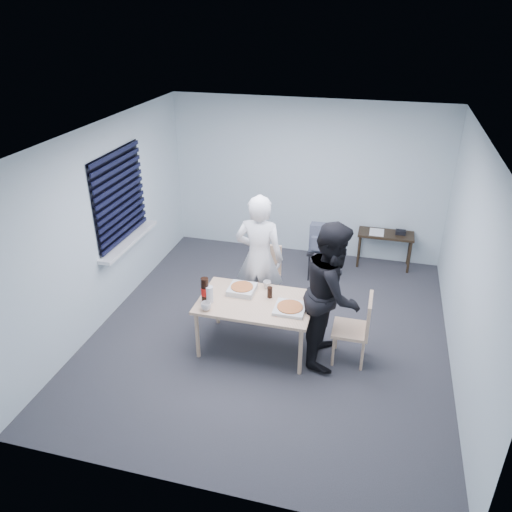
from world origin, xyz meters
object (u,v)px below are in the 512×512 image
(backpack, at_px, (320,238))
(mug_a, at_px, (206,306))
(person_white, at_px, (259,258))
(stool, at_px, (319,257))
(chair_far, at_px, (265,272))
(person_black, at_px, (332,293))
(dining_table, at_px, (256,305))
(soda_bottle, at_px, (205,290))
(mug_b, at_px, (267,285))
(side_table, at_px, (386,238))
(chair_right, at_px, (359,325))

(backpack, distance_m, mug_a, 2.49)
(person_white, distance_m, stool, 1.50)
(chair_far, height_order, person_black, person_black)
(person_white, bearing_deg, mug_a, 69.94)
(dining_table, distance_m, soda_bottle, 0.64)
(backpack, relative_size, mug_b, 4.43)
(side_table, distance_m, mug_b, 2.71)
(side_table, bearing_deg, chair_right, -95.19)
(mug_a, xyz_separation_m, mug_b, (0.57, 0.67, -0.00))
(chair_right, relative_size, mug_b, 8.90)
(chair_far, height_order, mug_a, chair_far)
(backpack, height_order, mug_b, backpack)
(chair_far, bearing_deg, backpack, 55.36)
(person_white, bearing_deg, side_table, -129.80)
(person_white, height_order, side_table, person_white)
(backpack, height_order, mug_a, backpack)
(backpack, height_order, soda_bottle, soda_bottle)
(side_table, height_order, backpack, backpack)
(person_black, bearing_deg, mug_a, 105.46)
(person_black, bearing_deg, dining_table, 93.82)
(dining_table, distance_m, mug_b, 0.36)
(chair_far, xyz_separation_m, mug_b, (0.19, -0.69, 0.21))
(side_table, bearing_deg, chair_far, -134.94)
(chair_far, height_order, soda_bottle, soda_bottle)
(person_black, height_order, soda_bottle, person_black)
(dining_table, height_order, chair_right, chair_right)
(soda_bottle, bearing_deg, dining_table, 14.18)
(dining_table, bearing_deg, side_table, 60.78)
(chair_right, xyz_separation_m, stool, (-0.74, 1.92, -0.15))
(dining_table, relative_size, soda_bottle, 4.44)
(dining_table, distance_m, mug_a, 0.62)
(person_white, relative_size, stool, 3.72)
(person_white, bearing_deg, backpack, -117.18)
(dining_table, bearing_deg, chair_far, 97.54)
(chair_far, distance_m, soda_bottle, 1.29)
(soda_bottle, bearing_deg, chair_right, 5.89)
(side_table, xyz_separation_m, mug_a, (-1.99, -2.97, 0.22))
(dining_table, relative_size, chair_right, 1.55)
(dining_table, bearing_deg, mug_a, -147.19)
(person_white, distance_m, backpack, 1.41)
(person_white, relative_size, side_table, 2.02)
(mug_b, bearing_deg, backpack, 74.61)
(person_black, bearing_deg, side_table, -12.51)
(person_black, bearing_deg, stool, 11.99)
(person_white, height_order, person_black, same)
(chair_far, xyz_separation_m, person_black, (1.04, -0.96, 0.37))
(person_white, bearing_deg, chair_far, -90.30)
(chair_right, bearing_deg, side_table, 84.81)
(side_table, xyz_separation_m, stool, (-0.97, -0.68, -0.14))
(person_black, distance_m, mug_a, 1.48)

